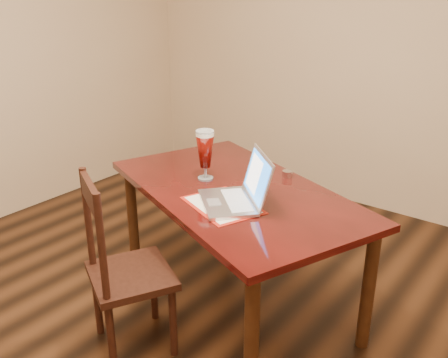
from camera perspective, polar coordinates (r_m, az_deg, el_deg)
The scene contains 2 objects.
dining_table at distance 2.78m, azimuth 1.22°, elevation -2.56°, with size 1.75×1.36×1.01m.
dining_chair at distance 2.57m, azimuth -11.37°, elevation -10.29°, with size 0.54×0.53×0.96m.
Camera 1 is at (1.40, -1.32, 1.80)m, focal length 40.00 mm.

